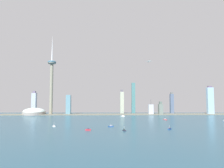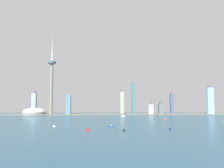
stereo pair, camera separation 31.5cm
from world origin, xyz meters
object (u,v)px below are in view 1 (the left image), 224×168
at_px(boat_7, 111,126).
at_px(boat_0, 170,129).
at_px(boat_2, 54,126).
at_px(boat_6, 88,130).
at_px(stadium_dome, 34,112).
at_px(skyscraper_6, 133,98).
at_px(boat_4, 165,119).
at_px(skyscraper_1, 161,109).
at_px(skyscraper_2, 172,104).
at_px(skyscraper_0, 151,110).
at_px(boat_1, 224,121).
at_px(skyscraper_7, 34,103).
at_px(boat_5, 124,130).
at_px(observation_tower, 52,76).
at_px(skyscraper_4, 69,105).
at_px(boat_3, 123,116).
at_px(skyscraper_5, 210,101).
at_px(airplane, 149,61).
at_px(skyscraper_3, 122,102).

bearing_deg(boat_7, boat_0, -31.84).
distance_m(boat_2, boat_6, 104.82).
bearing_deg(stadium_dome, skyscraper_6, 12.68).
bearing_deg(boat_6, boat_4, -141.35).
bearing_deg(boat_4, skyscraper_1, 155.85).
xyz_separation_m(skyscraper_2, skyscraper_6, (-164.09, 67.07, 26.17)).
relative_size(skyscraper_0, boat_1, 6.02).
distance_m(skyscraper_7, boat_6, 609.70).
relative_size(boat_4, boat_6, 1.40).
xyz_separation_m(stadium_dome, boat_5, (341.08, -448.76, -9.40)).
xyz_separation_m(observation_tower, boat_5, (275.52, -465.60, -164.90)).
bearing_deg(skyscraper_6, skyscraper_1, -49.65).
height_order(observation_tower, boat_6, observation_tower).
bearing_deg(skyscraper_4, skyscraper_1, -4.49).
bearing_deg(boat_3, stadium_dome, 1.08).
xyz_separation_m(skyscraper_2, skyscraper_5, (153.21, -42.97, 13.47)).
relative_size(skyscraper_1, airplane, 1.79).
relative_size(skyscraper_5, boat_4, 7.42).
xyz_separation_m(boat_7, airplane, (185.16, 427.33, 237.64)).
distance_m(observation_tower, skyscraper_4, 146.32).
distance_m(skyscraper_0, boat_5, 460.82).
height_order(boat_5, boat_7, boat_5).
height_order(stadium_dome, skyscraper_7, skyscraper_7).
height_order(observation_tower, skyscraper_0, observation_tower).
distance_m(skyscraper_3, boat_1, 450.19).
height_order(boat_0, boat_5, boat_0).
height_order(stadium_dome, skyscraper_4, skyscraper_4).
height_order(skyscraper_5, boat_6, skyscraper_5).
bearing_deg(skyscraper_6, boat_0, -89.38).
height_order(skyscraper_0, boat_6, skyscraper_0).
xyz_separation_m(skyscraper_0, skyscraper_5, (258.28, 2.69, 37.56)).
relative_size(skyscraper_0, skyscraper_1, 1.16).
bearing_deg(skyscraper_1, skyscraper_5, 1.88).
height_order(stadium_dome, skyscraper_3, skyscraper_3).
bearing_deg(stadium_dome, skyscraper_4, 4.67).
bearing_deg(skyscraper_1, boat_2, -134.49).
bearing_deg(airplane, boat_3, 135.46).
distance_m(observation_tower, skyscraper_7, 168.98).
bearing_deg(observation_tower, stadium_dome, -165.60).
xyz_separation_m(stadium_dome, skyscraper_2, (599.72, 30.92, 34.95)).
bearing_deg(boat_2, boat_7, 60.69).
height_order(skyscraper_0, boat_1, skyscraper_0).
height_order(boat_2, boat_6, boat_2).
height_order(boat_0, boat_1, boat_1).
xyz_separation_m(stadium_dome, airplane, (500.13, 41.06, 228.11)).
relative_size(boat_4, airplane, 0.53).
xyz_separation_m(stadium_dome, boat_7, (314.97, -386.27, -9.53)).
bearing_deg(stadium_dome, boat_2, -64.78).
distance_m(stadium_dome, skyscraper_4, 146.12).
height_order(stadium_dome, boat_5, stadium_dome).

